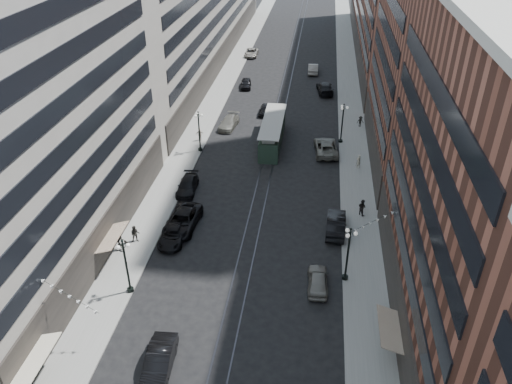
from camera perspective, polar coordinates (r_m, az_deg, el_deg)
The scene contains 31 objects.
ground at distance 69.59m, azimuth 2.00°, elevation 6.07°, with size 220.00×220.00×0.00m, color black.
sidewalk_west at distance 80.22m, azimuth -5.22°, elevation 9.60°, with size 4.00×180.00×0.15m, color gray.
sidewalk_east at distance 78.64m, azimuth 10.84°, elevation 8.70°, with size 4.00×180.00×0.15m, color gray.
rail_west at distance 78.74m, azimuth 2.22°, elevation 9.23°, with size 0.12×180.00×0.02m, color #2D2D33.
rail_east at distance 78.64m, azimuth 3.25°, elevation 9.17°, with size 0.12×180.00×0.02m, color #2D2D33.
building_west_mid at distance 45.10m, azimuth -23.67°, elevation 8.12°, with size 8.00×36.00×28.00m, color #A6A094.
building_east_mid at distance 37.20m, azimuth 24.02°, elevation -0.37°, with size 8.00×30.00×24.00m, color brown.
lamppost_sw_far at distance 43.35m, azimuth -14.62°, elevation -8.01°, with size 1.03×1.14×5.52m.
lamppost_sw_mid at distance 65.24m, azimuth -6.52°, elevation 7.06°, with size 1.03×1.14×5.52m.
lamppost_se_far at distance 43.93m, azimuth 10.47°, elevation -6.81°, with size 1.03×1.14×5.52m.
lamppost_se_mid at distance 68.16m, azimuth 9.84°, elevation 7.90°, with size 1.03×1.14×5.52m.
streetcar at distance 67.67m, azimuth 1.91°, elevation 6.76°, with size 2.71×12.22×3.38m.
car_2 at distance 49.94m, azimuth -9.47°, elevation -4.84°, with size 2.29×4.96×1.38m, color black.
car_5 at distance 38.45m, azimuth -11.03°, elevation -18.55°, with size 1.81×5.19×1.71m, color black.
pedestrian_2 at distance 50.14m, azimuth -13.64°, elevation -4.69°, with size 0.88×0.48×1.82m, color black.
car_7 at distance 51.49m, azimuth -8.40°, elevation -3.24°, with size 2.88×6.25×1.74m, color black.
car_8 at distance 72.90m, azimuth -3.12°, elevation 7.94°, with size 2.14×5.26×1.53m, color #65635A.
car_9 at distance 88.32m, azimuth -1.17°, elevation 12.29°, with size 1.74×4.33×1.48m, color black.
car_10 at distance 51.08m, azimuth 9.12°, elevation -3.62°, with size 1.86×5.34×1.76m, color black.
car_11 at distance 66.05m, azimuth 8.00°, elevation 5.12°, with size 2.84×6.15×1.71m, color #646359.
car_12 at distance 86.70m, azimuth 7.88°, elevation 11.71°, with size 2.43×5.98×1.74m, color black.
car_13 at distance 77.39m, azimuth 1.02°, elevation 9.38°, with size 1.62×4.04×1.38m, color black.
car_14 at distance 96.40m, azimuth 6.55°, elevation 13.85°, with size 1.81×5.20×1.71m, color gray.
pedestrian_5 at distance 49.52m, azimuth -15.27°, elevation -5.58°, with size 1.55×0.45×1.67m, color black.
pedestrian_6 at distance 68.93m, azimuth -6.43°, elevation 6.57°, with size 1.02×0.47×1.74m, color #B4A795.
pedestrian_7 at distance 53.79m, azimuth 12.03°, elevation -1.71°, with size 0.89×0.49×1.84m, color black.
pedestrian_8 at distance 62.80m, azimuth 11.64°, elevation 3.46°, with size 0.65×0.43×1.78m, color #BBB39B.
pedestrian_9 at distance 74.24m, azimuth 11.83°, elevation 7.90°, with size 1.02×0.42×1.58m, color black.
car_extra_0 at distance 44.35m, azimuth 7.08°, elevation -9.98°, with size 1.76×4.38×1.49m, color slate.
car_extra_1 at distance 57.58m, azimuth -7.83°, elevation 0.74°, with size 2.03×5.00×1.45m, color black.
car_extra_2 at distance 106.11m, azimuth -0.53°, elevation 15.64°, with size 2.44×5.28×1.47m, color gray.
Camera 1 is at (5.70, -2.51, 30.05)m, focal length 35.00 mm.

